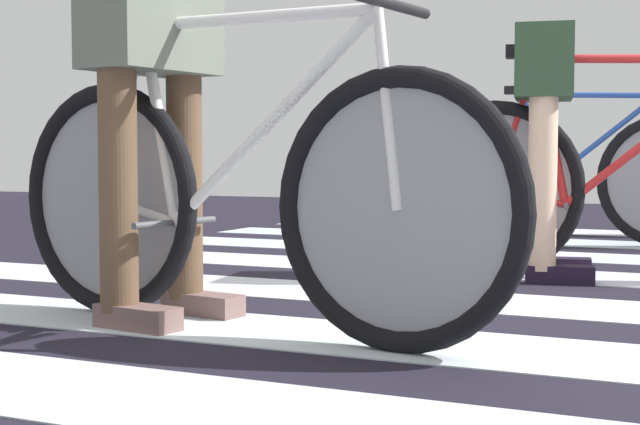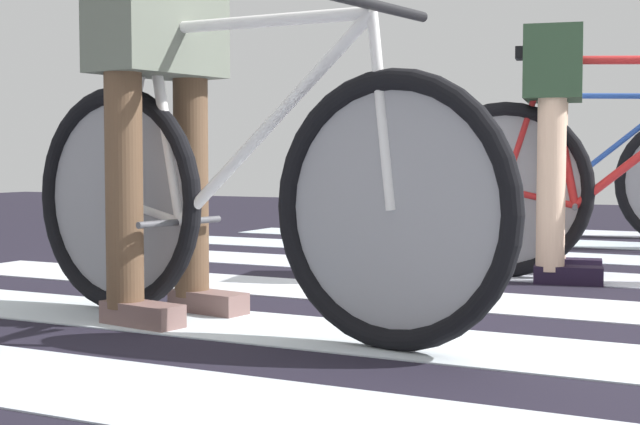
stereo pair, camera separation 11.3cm
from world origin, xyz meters
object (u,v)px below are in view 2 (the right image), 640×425
at_px(cyclist_1_of_4, 159,102).
at_px(cyclist_2_of_4, 555,118).
at_px(bicycle_1_of_4, 237,195).
at_px(bicycle_2_of_4, 635,184).
at_px(bicycle_4_of_4, 600,174).

distance_m(cyclist_1_of_4, cyclist_2_of_4, 1.68).
xyz_separation_m(bicycle_1_of_4, cyclist_2_of_4, (0.57, 1.49, 0.26)).
xyz_separation_m(bicycle_2_of_4, cyclist_2_of_4, (-0.31, -0.06, 0.26)).
bearing_deg(bicycle_1_of_4, cyclist_1_of_4, 180.00).
xyz_separation_m(cyclist_2_of_4, bicycle_4_of_4, (-0.20, 2.20, -0.26)).
relative_size(bicycle_2_of_4, bicycle_4_of_4, 0.99).
bearing_deg(bicycle_1_of_4, cyclist_2_of_4, 78.56).
height_order(bicycle_2_of_4, cyclist_2_of_4, cyclist_2_of_4).
distance_m(cyclist_1_of_4, bicycle_4_of_4, 3.72).
distance_m(bicycle_2_of_4, cyclist_2_of_4, 0.41).
xyz_separation_m(cyclist_1_of_4, cyclist_2_of_4, (0.87, 1.44, -0.01)).
height_order(bicycle_2_of_4, bicycle_4_of_4, same).
relative_size(cyclist_1_of_4, bicycle_4_of_4, 0.59).
bearing_deg(bicycle_4_of_4, cyclist_1_of_4, -107.62).
distance_m(bicycle_1_of_4, bicycle_4_of_4, 3.71).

